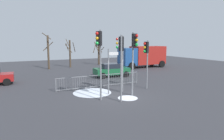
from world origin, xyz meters
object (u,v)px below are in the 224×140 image
(delivery_truck, at_px, (143,56))
(bare_tree_left, at_px, (48,52))
(traffic_light_foreground_left, at_px, (99,49))
(bare_tree_right, at_px, (70,53))
(traffic_light_rear_left, at_px, (121,51))
(direction_sign_post, at_px, (109,69))
(traffic_light_mid_left, at_px, (146,54))
(traffic_light_foreground_right, at_px, (121,53))
(traffic_light_rear_right, at_px, (134,50))
(bare_tree_centre, at_px, (99,53))
(car_green_mid, at_px, (111,70))

(delivery_truck, relative_size, bare_tree_left, 1.42)
(traffic_light_foreground_left, relative_size, bare_tree_right, 1.10)
(traffic_light_rear_left, distance_m, traffic_light_foreground_left, 2.72)
(traffic_light_rear_left, height_order, direction_sign_post, traffic_light_rear_left)
(traffic_light_mid_left, relative_size, bare_tree_right, 0.94)
(traffic_light_foreground_right, distance_m, traffic_light_rear_right, 1.58)
(traffic_light_rear_right, bearing_deg, bare_tree_left, -83.55)
(traffic_light_rear_left, bearing_deg, traffic_light_mid_left, -61.99)
(traffic_light_foreground_left, height_order, bare_tree_centre, traffic_light_foreground_left)
(traffic_light_mid_left, distance_m, bare_tree_right, 16.23)
(car_green_mid, bearing_deg, delivery_truck, 36.59)
(delivery_truck, bearing_deg, bare_tree_centre, -54.03)
(traffic_light_rear_left, distance_m, traffic_light_rear_right, 1.45)
(traffic_light_rear_right, xyz_separation_m, bare_tree_centre, (5.09, 18.73, -1.33))
(direction_sign_post, bearing_deg, traffic_light_rear_right, -33.26)
(bare_tree_centre, bearing_deg, traffic_light_rear_left, -107.23)
(traffic_light_foreground_right, distance_m, traffic_light_rear_left, 2.40)
(car_green_mid, bearing_deg, bare_tree_right, 104.63)
(bare_tree_left, bearing_deg, traffic_light_foreground_left, -88.14)
(traffic_light_rear_right, relative_size, direction_sign_post, 1.34)
(traffic_light_foreground_right, bearing_deg, traffic_light_mid_left, 57.84)
(traffic_light_foreground_right, xyz_separation_m, delivery_truck, (10.99, 13.36, -1.39))
(traffic_light_rear_left, height_order, bare_tree_centre, traffic_light_rear_left)
(traffic_light_foreground_left, relative_size, delivery_truck, 0.65)
(direction_sign_post, relative_size, bare_tree_right, 0.79)
(traffic_light_rear_left, bearing_deg, direction_sign_post, 132.41)
(traffic_light_mid_left, xyz_separation_m, bare_tree_centre, (3.04, 17.35, -0.92))
(traffic_light_foreground_right, distance_m, direction_sign_post, 2.25)
(bare_tree_left, bearing_deg, traffic_light_rear_left, -79.53)
(traffic_light_foreground_left, distance_m, bare_tree_left, 16.96)
(car_green_mid, bearing_deg, traffic_light_rear_right, -101.35)
(traffic_light_mid_left, xyz_separation_m, delivery_truck, (7.54, 11.29, -1.15))
(traffic_light_rear_right, bearing_deg, traffic_light_foreground_right, 22.21)
(traffic_light_mid_left, relative_size, delivery_truck, 0.56)
(car_green_mid, height_order, bare_tree_right, bare_tree_right)
(traffic_light_mid_left, xyz_separation_m, bare_tree_left, (-5.19, 15.56, -0.44))
(bare_tree_left, xyz_separation_m, bare_tree_centre, (8.24, 1.79, -0.48))
(traffic_light_rear_left, relative_size, car_green_mid, 1.10)
(delivery_truck, bearing_deg, traffic_light_rear_right, 52.30)
(traffic_light_rear_left, xyz_separation_m, bare_tree_centre, (5.37, 17.31, -1.17))
(traffic_light_mid_left, distance_m, traffic_light_rear_left, 2.34)
(traffic_light_mid_left, distance_m, traffic_light_rear_right, 2.50)
(traffic_light_rear_left, height_order, bare_tree_right, traffic_light_rear_left)
(bare_tree_right, bearing_deg, direction_sign_post, -94.82)
(direction_sign_post, height_order, bare_tree_centre, bare_tree_centre)
(traffic_light_rear_left, xyz_separation_m, traffic_light_rear_right, (0.28, -1.42, 0.16))
(bare_tree_left, relative_size, bare_tree_right, 1.19)
(direction_sign_post, xyz_separation_m, bare_tree_left, (-1.79, 15.78, 0.58))
(delivery_truck, height_order, bare_tree_right, bare_tree_right)
(delivery_truck, bearing_deg, bare_tree_left, -19.14)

